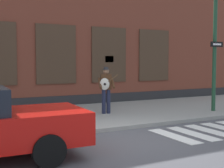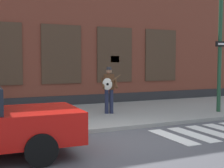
{
  "view_description": "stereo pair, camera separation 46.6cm",
  "coord_description": "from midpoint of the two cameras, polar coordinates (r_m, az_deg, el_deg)",
  "views": [
    {
      "loc": [
        -4.08,
        -6.9,
        2.05
      ],
      "look_at": [
        0.22,
        1.43,
        1.38
      ],
      "focal_mm": 50.0,
      "sensor_mm": 36.0,
      "label": 1
    },
    {
      "loc": [
        -3.66,
        -7.1,
        2.05
      ],
      "look_at": [
        0.22,
        1.43,
        1.38
      ],
      "focal_mm": 50.0,
      "sensor_mm": 36.0,
      "label": 2
    }
  ],
  "objects": [
    {
      "name": "ground_plane",
      "position": [
        8.26,
        1.58,
        -10.28
      ],
      "size": [
        160.0,
        160.0,
        0.0
      ],
      "primitive_type": "plane",
      "color": "#4C4C51"
    },
    {
      "name": "sidewalk",
      "position": [
        11.55,
        -7.38,
        -5.86
      ],
      "size": [
        28.0,
        5.15,
        0.12
      ],
      "color": "gray",
      "rests_on": "ground"
    },
    {
      "name": "building_backdrop",
      "position": [
        15.79,
        -13.22,
        7.93
      ],
      "size": [
        28.0,
        4.06,
        6.28
      ],
      "color": "brown",
      "rests_on": "ground"
    },
    {
      "name": "busker",
      "position": [
        11.54,
        -2.28,
        -0.55
      ],
      "size": [
        0.72,
        0.66,
        1.74
      ],
      "color": "#1E233D",
      "rests_on": "sidewalk"
    }
  ]
}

